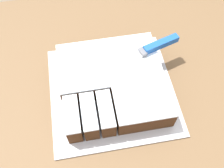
% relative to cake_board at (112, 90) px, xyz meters
% --- Properties ---
extents(countertop, '(1.40, 1.10, 0.88)m').
position_rel_cake_board_xyz_m(countertop, '(0.01, -0.06, -0.44)').
color(countertop, brown).
rests_on(countertop, ground_plane).
extents(cake_board, '(0.39, 0.39, 0.01)m').
position_rel_cake_board_xyz_m(cake_board, '(0.00, 0.00, 0.00)').
color(cake_board, silver).
rests_on(cake_board, countertop).
extents(cake, '(0.32, 0.31, 0.07)m').
position_rel_cake_board_xyz_m(cake, '(0.00, 0.00, 0.04)').
color(cake, '#472814').
rests_on(cake, cake_board).
extents(knife, '(0.33, 0.12, 0.02)m').
position_rel_cake_board_xyz_m(knife, '(0.13, 0.08, 0.09)').
color(knife, silver).
rests_on(knife, cake).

